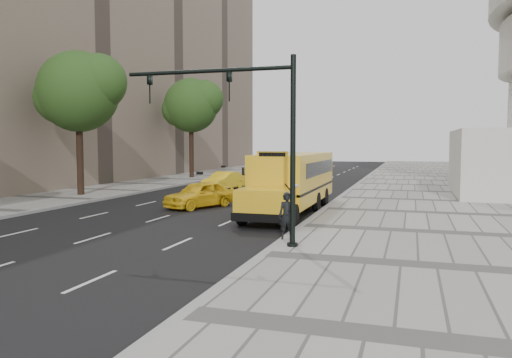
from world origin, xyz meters
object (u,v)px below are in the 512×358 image
(school_bus, at_px, (294,178))
(taxi_far, at_px, (224,181))
(pedestrian, at_px, (287,216))
(taxi_near, at_px, (200,194))
(tree_b, at_px, (80,91))
(traffic_signal, at_px, (252,127))
(tree_c, at_px, (192,105))

(school_bus, distance_m, taxi_far, 12.57)
(pedestrian, bearing_deg, school_bus, 91.41)
(school_bus, bearing_deg, taxi_near, -179.60)
(school_bus, relative_size, pedestrian, 6.93)
(taxi_near, distance_m, pedestrian, 10.64)
(tree_b, distance_m, traffic_signal, 19.79)
(pedestrian, distance_m, traffic_signal, 3.43)
(taxi_near, height_order, taxi_far, taxi_near)
(tree_b, distance_m, tree_c, 17.32)
(taxi_far, xyz_separation_m, pedestrian, (9.36, -17.98, 0.30))
(tree_b, bearing_deg, taxi_far, 45.13)
(tree_c, xyz_separation_m, pedestrian, (16.55, -28.08, -6.27))
(tree_c, distance_m, school_bus, 25.51)
(school_bus, height_order, taxi_far, school_bus)
(school_bus, bearing_deg, taxi_far, 128.02)
(traffic_signal, bearing_deg, taxi_far, 113.79)
(taxi_far, distance_m, traffic_signal, 21.11)
(tree_b, distance_m, pedestrian, 20.62)
(tree_b, bearing_deg, tree_c, 90.00)
(tree_c, relative_size, traffic_signal, 1.54)
(pedestrian, bearing_deg, tree_b, 136.88)
(school_bus, height_order, pedestrian, school_bus)
(tree_b, height_order, traffic_signal, tree_b)
(taxi_far, relative_size, pedestrian, 2.51)
(pedestrian, bearing_deg, taxi_far, 107.42)
(pedestrian, bearing_deg, traffic_signal, -141.54)
(taxi_far, xyz_separation_m, traffic_signal, (8.41, -19.07, 3.40))
(taxi_far, bearing_deg, traffic_signal, -55.40)
(school_bus, distance_m, pedestrian, 8.32)
(taxi_far, bearing_deg, tree_c, 136.25)
(taxi_near, relative_size, pedestrian, 2.58)
(tree_c, xyz_separation_m, school_bus, (14.90, -19.97, -5.48))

